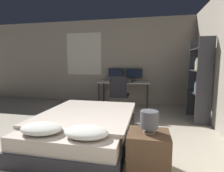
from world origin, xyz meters
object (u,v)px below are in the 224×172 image
at_px(computer_mouse, 132,82).
at_px(office_chair, 119,98).
at_px(nightstand, 148,152).
at_px(bedside_lamp, 149,120).
at_px(keyboard, 123,82).
at_px(monitor_left, 116,74).
at_px(desk, 124,84).
at_px(monitor_right, 134,74).
at_px(bed, 85,127).
at_px(bookshelf, 201,76).

relative_size(computer_mouse, office_chair, 0.07).
relative_size(nightstand, office_chair, 0.51).
distance_m(nightstand, computer_mouse, 3.07).
bearing_deg(bedside_lamp, keyboard, 104.03).
height_order(keyboard, computer_mouse, computer_mouse).
distance_m(monitor_left, computer_mouse, 0.75).
bearing_deg(nightstand, desk, 103.06).
distance_m(bedside_lamp, monitor_right, 3.49).
bearing_deg(monitor_right, monitor_left, 180.00).
height_order(bedside_lamp, office_chair, office_chair).
height_order(desk, monitor_left, monitor_left).
bearing_deg(monitor_right, bedside_lamp, -82.40).
relative_size(bedside_lamp, monitor_left, 0.53).
bearing_deg(bed, bedside_lamp, -32.51).
bearing_deg(bed, keyboard, 82.63).
relative_size(desk, computer_mouse, 21.77).
bearing_deg(bookshelf, computer_mouse, 152.31).
bearing_deg(nightstand, bed, 147.49).
distance_m(monitor_right, office_chair, 1.17).
height_order(monitor_left, bookshelf, bookshelf).
bearing_deg(nightstand, monitor_right, 97.60).
bearing_deg(monitor_left, desk, -39.28).
bearing_deg(monitor_left, office_chair, -74.93).
distance_m(office_chair, bookshelf, 2.01).
height_order(bed, monitor_right, monitor_right).
xyz_separation_m(office_chair, bookshelf, (1.88, -0.33, 0.62)).
xyz_separation_m(bedside_lamp, monitor_left, (-1.03, 3.45, 0.33)).
relative_size(desk, bookshelf, 0.83).
distance_m(nightstand, desk, 3.33).
xyz_separation_m(desk, keyboard, (-0.00, -0.23, 0.10)).
bearing_deg(monitor_right, bookshelf, -39.59).
bearing_deg(office_chair, computer_mouse, 60.35).
xyz_separation_m(bed, office_chair, (0.28, 1.81, 0.17)).
bearing_deg(computer_mouse, nightstand, -80.84).
relative_size(bedside_lamp, keyboard, 0.76).
bearing_deg(monitor_right, office_chair, -107.70).
distance_m(bedside_lamp, monitor_left, 3.61).
distance_m(nightstand, monitor_left, 3.67).
bearing_deg(bookshelf, desk, 150.14).
relative_size(office_chair, bookshelf, 0.52).
bearing_deg(desk, bookshelf, -29.86).
distance_m(computer_mouse, bookshelf, 1.82).
bearing_deg(office_chair, monitor_right, 72.30).
bearing_deg(nightstand, office_chair, 107.27).
bearing_deg(bed, nightstand, -32.51).
distance_m(desk, monitor_right, 0.49).
relative_size(monitor_left, computer_mouse, 7.10).
distance_m(monitor_right, bookshelf, 2.04).
xyz_separation_m(bedside_lamp, desk, (-0.75, 3.21, 0.02)).
relative_size(nightstand, monitor_left, 0.98).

